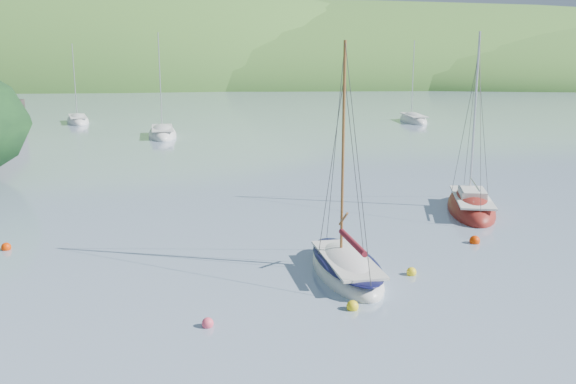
{
  "coord_description": "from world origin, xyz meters",
  "views": [
    {
      "loc": [
        0.01,
        -19.59,
        9.03
      ],
      "look_at": [
        0.78,
        8.0,
        2.79
      ],
      "focal_mm": 40.0,
      "sensor_mm": 36.0,
      "label": 1
    }
  ],
  "objects_px": {
    "distant_sloop_c": "(78,121)",
    "distant_sloop_a": "(163,135)",
    "daysailer_white": "(346,269)",
    "sloop_red": "(471,208)",
    "distant_sloop_b": "(413,120)"
  },
  "relations": [
    {
      "from": "daysailer_white",
      "to": "distant_sloop_c",
      "type": "relative_size",
      "value": 0.97
    },
    {
      "from": "daysailer_white",
      "to": "distant_sloop_b",
      "type": "xyz_separation_m",
      "value": [
        14.71,
        54.34,
        -0.04
      ]
    },
    {
      "from": "sloop_red",
      "to": "distant_sloop_a",
      "type": "xyz_separation_m",
      "value": [
        -22.45,
        31.69,
        -0.02
      ]
    },
    {
      "from": "daysailer_white",
      "to": "distant_sloop_c",
      "type": "height_order",
      "value": "distant_sloop_c"
    },
    {
      "from": "sloop_red",
      "to": "distant_sloop_b",
      "type": "height_order",
      "value": "sloop_red"
    },
    {
      "from": "distant_sloop_c",
      "to": "daysailer_white",
      "type": "bearing_deg",
      "value": -83.66
    },
    {
      "from": "sloop_red",
      "to": "distant_sloop_a",
      "type": "height_order",
      "value": "distant_sloop_a"
    },
    {
      "from": "sloop_red",
      "to": "distant_sloop_a",
      "type": "distance_m",
      "value": 38.84
    },
    {
      "from": "distant_sloop_b",
      "to": "sloop_red",
      "type": "bearing_deg",
      "value": -102.26
    },
    {
      "from": "sloop_red",
      "to": "distant_sloop_c",
      "type": "relative_size",
      "value": 1.04
    },
    {
      "from": "sloop_red",
      "to": "daysailer_white",
      "type": "bearing_deg",
      "value": -119.54
    },
    {
      "from": "daysailer_white",
      "to": "sloop_red",
      "type": "relative_size",
      "value": 0.93
    },
    {
      "from": "daysailer_white",
      "to": "distant_sloop_a",
      "type": "height_order",
      "value": "distant_sloop_a"
    },
    {
      "from": "daysailer_white",
      "to": "distant_sloop_c",
      "type": "xyz_separation_m",
      "value": [
        -26.62,
        54.49,
        -0.05
      ]
    },
    {
      "from": "distant_sloop_c",
      "to": "distant_sloop_a",
      "type": "bearing_deg",
      "value": -65.55
    }
  ]
}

